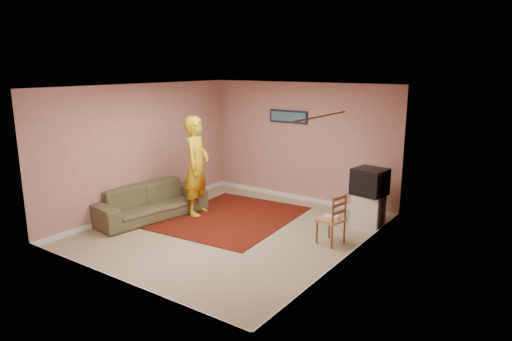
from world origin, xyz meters
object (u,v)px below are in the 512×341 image
Objects in this scene: crt_tv at (370,182)px; chair_b at (331,213)px; tv_cabinet at (368,211)px; person at (197,166)px; chair_a at (369,194)px; sofa at (150,202)px.

crt_tv reaches higher than chair_b.
person reaches higher than tv_cabinet.
tv_cabinet is 1.38× the size of chair_b.
chair_a is (-0.11, 0.27, 0.25)m from tv_cabinet.
person is at bearing -159.89° from tv_cabinet.
chair_b is 2.95m from person.
crt_tv is 0.28× the size of sofa.
chair_b is at bearing -102.94° from tv_cabinet.
tv_cabinet is 1.10m from chair_b.
chair_b is (-0.24, -1.05, 0.21)m from tv_cabinet.
tv_cabinet is at bearing -53.40° from sofa.
sofa is 1.15m from person.
sofa is (-3.51, -0.82, -0.20)m from chair_b.
chair_a is 0.23× the size of sofa.
crt_tv is at bearing 179.49° from chair_b.
crt_tv is 1.34× the size of chair_b.
tv_cabinet is 0.29× the size of sofa.
sofa is at bearing -145.06° from crt_tv.
tv_cabinet is 3.42m from person.
sofa is (-3.75, -1.88, 0.00)m from tv_cabinet.
crt_tv is (-0.01, 0.00, 0.57)m from tv_cabinet.
chair_b is 0.24× the size of person.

